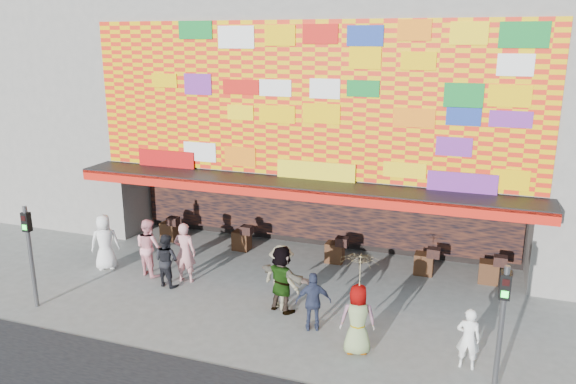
% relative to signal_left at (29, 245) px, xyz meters
% --- Properties ---
extents(ground, '(90.00, 90.00, 0.00)m').
position_rel_signal_left_xyz_m(ground, '(6.20, 1.50, -1.86)').
color(ground, slate).
rests_on(ground, ground).
extents(shop_building, '(15.20, 9.40, 10.00)m').
position_rel_signal_left_xyz_m(shop_building, '(6.20, 9.68, 3.37)').
color(shop_building, gray).
rests_on(shop_building, ground).
extents(neighbor_left, '(11.00, 8.00, 12.00)m').
position_rel_signal_left_xyz_m(neighbor_left, '(-6.80, 9.50, 4.14)').
color(neighbor_left, gray).
rests_on(neighbor_left, ground).
extents(signal_left, '(0.22, 0.20, 3.00)m').
position_rel_signal_left_xyz_m(signal_left, '(0.00, 0.00, 0.00)').
color(signal_left, '#59595B').
rests_on(signal_left, ground).
extents(signal_right, '(0.22, 0.20, 3.00)m').
position_rel_signal_left_xyz_m(signal_right, '(12.40, 0.00, 0.00)').
color(signal_right, '#59595B').
rests_on(signal_right, ground).
extents(ped_a, '(1.09, 1.01, 1.87)m').
position_rel_signal_left_xyz_m(ped_a, '(0.17, 2.98, -0.92)').
color(ped_a, white).
rests_on(ped_a, ground).
extents(ped_b, '(0.77, 0.57, 1.93)m').
position_rel_signal_left_xyz_m(ped_b, '(3.17, 2.99, -0.89)').
color(ped_b, '#D2878A').
rests_on(ped_b, ground).
extents(ped_c, '(0.92, 0.78, 1.68)m').
position_rel_signal_left_xyz_m(ped_c, '(2.79, 2.51, -1.02)').
color(ped_c, black).
rests_on(ped_c, ground).
extents(ped_d, '(1.39, 1.11, 1.88)m').
position_rel_signal_left_xyz_m(ped_d, '(6.67, 2.28, -0.92)').
color(ped_d, gray).
rests_on(ped_d, ground).
extents(ped_e, '(1.02, 0.71, 1.61)m').
position_rel_signal_left_xyz_m(ped_e, '(7.89, 1.39, -1.06)').
color(ped_e, '#2C334E').
rests_on(ped_e, ground).
extents(ped_f, '(1.88, 1.21, 1.94)m').
position_rel_signal_left_xyz_m(ped_f, '(6.74, 2.13, -0.89)').
color(ped_f, gray).
rests_on(ped_f, ground).
extents(ped_g, '(1.00, 0.80, 1.78)m').
position_rel_signal_left_xyz_m(ped_g, '(9.23, 0.69, -0.97)').
color(ped_g, gray).
rests_on(ped_g, ground).
extents(ped_h, '(0.56, 0.37, 1.50)m').
position_rel_signal_left_xyz_m(ped_h, '(11.78, 0.91, -1.11)').
color(ped_h, white).
rests_on(ped_h, ground).
extents(ped_i, '(1.11, 1.00, 1.88)m').
position_rel_signal_left_xyz_m(ped_i, '(1.81, 3.05, -0.92)').
color(ped_i, pink).
rests_on(ped_i, ground).
extents(parasol, '(1.23, 1.24, 1.81)m').
position_rel_signal_left_xyz_m(parasol, '(9.23, 0.69, 0.27)').
color(parasol, '#D1C584').
rests_on(parasol, ground).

